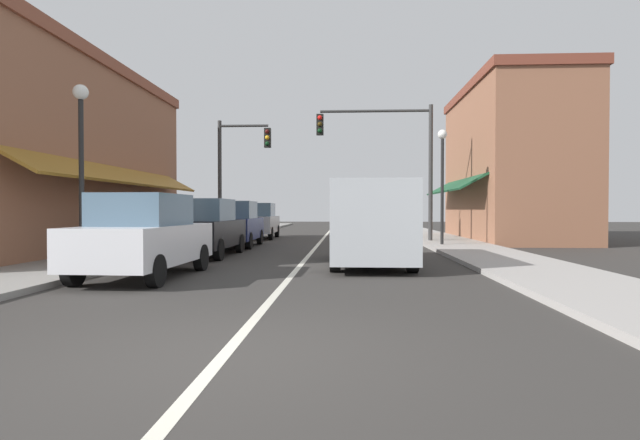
{
  "coord_description": "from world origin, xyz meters",
  "views": [
    {
      "loc": [
        1.22,
        -5.04,
        1.44
      ],
      "look_at": [
        0.28,
        12.6,
        1.09
      ],
      "focal_mm": 29.23,
      "sensor_mm": 36.0,
      "label": 1
    }
  ],
  "objects_px": {
    "van_in_lane": "(371,221)",
    "street_lamp_right_mid": "(442,167)",
    "parked_car_third_left": "(234,224)",
    "traffic_signal_mast_arm": "(392,149)",
    "parked_car_second_left": "(204,228)",
    "parked_car_far_left": "(258,221)",
    "traffic_signal_left_corner": "(236,162)",
    "parked_car_nearest_left": "(144,236)",
    "street_lamp_left_near": "(81,144)"
  },
  "relations": [
    {
      "from": "van_in_lane",
      "to": "street_lamp_right_mid",
      "type": "distance_m",
      "value": 7.45
    },
    {
      "from": "parked_car_third_left",
      "to": "traffic_signal_mast_arm",
      "type": "bearing_deg",
      "value": 21.8
    },
    {
      "from": "van_in_lane",
      "to": "parked_car_second_left",
      "type": "bearing_deg",
      "value": 155.65
    },
    {
      "from": "parked_car_far_left",
      "to": "traffic_signal_mast_arm",
      "type": "relative_size",
      "value": 0.69
    },
    {
      "from": "van_in_lane",
      "to": "traffic_signal_left_corner",
      "type": "xyz_separation_m",
      "value": [
        -5.82,
        10.64,
        2.52
      ]
    },
    {
      "from": "parked_car_far_left",
      "to": "traffic_signal_mast_arm",
      "type": "bearing_deg",
      "value": -27.76
    },
    {
      "from": "parked_car_nearest_left",
      "to": "traffic_signal_mast_arm",
      "type": "height_order",
      "value": "traffic_signal_mast_arm"
    },
    {
      "from": "parked_car_far_left",
      "to": "street_lamp_left_near",
      "type": "xyz_separation_m",
      "value": [
        -1.85,
        -13.75,
        2.13
      ]
    },
    {
      "from": "parked_car_nearest_left",
      "to": "parked_car_third_left",
      "type": "xyz_separation_m",
      "value": [
        -0.11,
        9.25,
        0.0
      ]
    },
    {
      "from": "parked_car_nearest_left",
      "to": "traffic_signal_mast_arm",
      "type": "bearing_deg",
      "value": 64.18
    },
    {
      "from": "parked_car_nearest_left",
      "to": "street_lamp_left_near",
      "type": "distance_m",
      "value": 3.24
    },
    {
      "from": "traffic_signal_left_corner",
      "to": "street_lamp_left_near",
      "type": "height_order",
      "value": "traffic_signal_left_corner"
    },
    {
      "from": "parked_car_nearest_left",
      "to": "parked_car_second_left",
      "type": "height_order",
      "value": "same"
    },
    {
      "from": "traffic_signal_mast_arm",
      "to": "parked_car_third_left",
      "type": "bearing_deg",
      "value": -156.98
    },
    {
      "from": "van_in_lane",
      "to": "traffic_signal_left_corner",
      "type": "relative_size",
      "value": 0.92
    },
    {
      "from": "parked_car_second_left",
      "to": "parked_car_third_left",
      "type": "bearing_deg",
      "value": 90.54
    },
    {
      "from": "traffic_signal_left_corner",
      "to": "street_lamp_left_near",
      "type": "xyz_separation_m",
      "value": [
        -1.11,
        -12.1,
        -0.66
      ]
    },
    {
      "from": "traffic_signal_mast_arm",
      "to": "traffic_signal_left_corner",
      "type": "xyz_separation_m",
      "value": [
        -7.13,
        1.51,
        -0.4
      ]
    },
    {
      "from": "traffic_signal_mast_arm",
      "to": "street_lamp_left_near",
      "type": "xyz_separation_m",
      "value": [
        -8.23,
        -10.59,
        -1.06
      ]
    },
    {
      "from": "parked_car_third_left",
      "to": "traffic_signal_left_corner",
      "type": "bearing_deg",
      "value": 99.9
    },
    {
      "from": "parked_car_second_left",
      "to": "van_in_lane",
      "type": "height_order",
      "value": "van_in_lane"
    },
    {
      "from": "parked_car_nearest_left",
      "to": "parked_car_far_left",
      "type": "height_order",
      "value": "same"
    },
    {
      "from": "van_in_lane",
      "to": "traffic_signal_left_corner",
      "type": "height_order",
      "value": "traffic_signal_left_corner"
    },
    {
      "from": "parked_car_nearest_left",
      "to": "van_in_lane",
      "type": "xyz_separation_m",
      "value": [
        4.89,
        2.8,
        0.27
      ]
    },
    {
      "from": "parked_car_third_left",
      "to": "street_lamp_left_near",
      "type": "height_order",
      "value": "street_lamp_left_near"
    },
    {
      "from": "parked_car_nearest_left",
      "to": "street_lamp_right_mid",
      "type": "xyz_separation_m",
      "value": [
        7.89,
        9.34,
        2.18
      ]
    },
    {
      "from": "parked_car_third_left",
      "to": "traffic_signal_mast_arm",
      "type": "relative_size",
      "value": 0.69
    },
    {
      "from": "parked_car_nearest_left",
      "to": "parked_car_second_left",
      "type": "relative_size",
      "value": 1.01
    },
    {
      "from": "van_in_lane",
      "to": "parked_car_third_left",
      "type": "bearing_deg",
      "value": 127.77
    },
    {
      "from": "parked_car_nearest_left",
      "to": "van_in_lane",
      "type": "height_order",
      "value": "van_in_lane"
    },
    {
      "from": "parked_car_second_left",
      "to": "traffic_signal_mast_arm",
      "type": "distance_m",
      "value": 9.85
    },
    {
      "from": "parked_car_second_left",
      "to": "van_in_lane",
      "type": "distance_m",
      "value": 5.51
    },
    {
      "from": "parked_car_third_left",
      "to": "street_lamp_right_mid",
      "type": "xyz_separation_m",
      "value": [
        8.0,
        0.09,
        2.18
      ]
    },
    {
      "from": "parked_car_far_left",
      "to": "traffic_signal_left_corner",
      "type": "bearing_deg",
      "value": -115.8
    },
    {
      "from": "street_lamp_left_near",
      "to": "traffic_signal_left_corner",
      "type": "bearing_deg",
      "value": 84.76
    },
    {
      "from": "parked_car_far_left",
      "to": "street_lamp_left_near",
      "type": "relative_size",
      "value": 0.94
    },
    {
      "from": "parked_car_nearest_left",
      "to": "van_in_lane",
      "type": "distance_m",
      "value": 5.64
    },
    {
      "from": "parked_car_third_left",
      "to": "van_in_lane",
      "type": "distance_m",
      "value": 8.16
    },
    {
      "from": "parked_car_third_left",
      "to": "van_in_lane",
      "type": "height_order",
      "value": "van_in_lane"
    },
    {
      "from": "parked_car_far_left",
      "to": "street_lamp_left_near",
      "type": "distance_m",
      "value": 14.04
    },
    {
      "from": "parked_car_nearest_left",
      "to": "traffic_signal_left_corner",
      "type": "xyz_separation_m",
      "value": [
        -0.93,
        13.44,
        2.79
      ]
    },
    {
      "from": "van_in_lane",
      "to": "traffic_signal_mast_arm",
      "type": "height_order",
      "value": "traffic_signal_mast_arm"
    },
    {
      "from": "parked_car_second_left",
      "to": "traffic_signal_mast_arm",
      "type": "height_order",
      "value": "traffic_signal_mast_arm"
    },
    {
      "from": "parked_car_second_left",
      "to": "traffic_signal_left_corner",
      "type": "relative_size",
      "value": 0.73
    },
    {
      "from": "parked_car_nearest_left",
      "to": "traffic_signal_left_corner",
      "type": "relative_size",
      "value": 0.74
    },
    {
      "from": "street_lamp_left_near",
      "to": "street_lamp_right_mid",
      "type": "distance_m",
      "value": 12.76
    },
    {
      "from": "traffic_signal_mast_arm",
      "to": "street_lamp_right_mid",
      "type": "bearing_deg",
      "value": -56.62
    },
    {
      "from": "parked_car_nearest_left",
      "to": "parked_car_far_left",
      "type": "bearing_deg",
      "value": 92.33
    },
    {
      "from": "parked_car_far_left",
      "to": "parked_car_nearest_left",
      "type": "bearing_deg",
      "value": -90.71
    },
    {
      "from": "parked_car_third_left",
      "to": "parked_car_far_left",
      "type": "bearing_deg",
      "value": 89.55
    }
  ]
}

